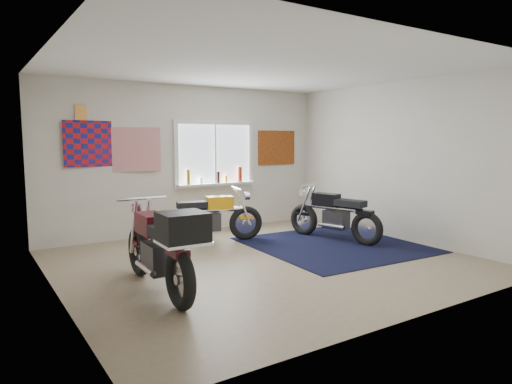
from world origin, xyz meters
TOP-DOWN VIEW (x-y plane):
  - ground at (0.00, 0.00)m, footprint 5.50×5.50m
  - room_shell at (0.00, 0.00)m, footprint 5.50×5.50m
  - navy_rug at (1.49, 0.20)m, footprint 2.64×2.73m
  - window_assembly at (0.50, 2.47)m, footprint 1.66×0.17m
  - oil_bottles at (0.57, 2.40)m, footprint 1.18×0.09m
  - flag_display at (-1.90, 2.48)m, footprint 1.60×0.10m
  - triumph_poster at (1.95, 2.48)m, footprint 0.90×0.03m
  - yellow_triumph at (-0.11, 1.50)m, footprint 1.79×0.67m
  - black_chrome_bike at (1.75, 0.50)m, footprint 0.69×1.80m
  - maroon_tourer at (-1.76, -0.53)m, footprint 0.61×2.02m

SIDE VIEW (x-z plane):
  - ground at x=0.00m, z-range 0.00..0.00m
  - navy_rug at x=1.49m, z-range 0.00..0.01m
  - yellow_triumph at x=-0.11m, z-range -0.06..0.86m
  - black_chrome_bike at x=1.75m, z-range -0.06..0.88m
  - maroon_tourer at x=-1.76m, z-range 0.02..1.05m
  - oil_bottles at x=0.57m, z-range 0.88..1.18m
  - window_assembly at x=0.50m, z-range 0.74..2.00m
  - triumph_poster at x=1.95m, z-range 1.20..1.90m
  - room_shell at x=0.00m, z-range -1.11..4.39m
  - flag_display at x=-1.90m, z-range 1.56..2.73m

